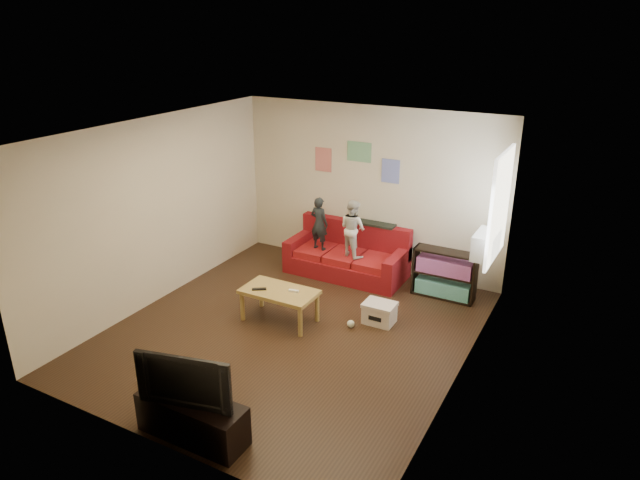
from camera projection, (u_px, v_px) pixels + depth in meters
The scene contains 17 objects.
room_shell at pixel (290, 238), 7.21m from camera, with size 4.52×5.02×2.72m.
sofa at pixel (348, 257), 9.36m from camera, with size 1.93×0.89×0.85m.
child_a at pixel (319, 223), 9.22m from camera, with size 0.32×0.21×0.88m, color black.
child_b at pixel (353, 228), 8.95m from camera, with size 0.45×0.35×0.92m, color silver.
coffee_table at pixel (279, 295), 7.84m from camera, with size 1.04×0.57×0.47m.
remote at pixel (259, 289), 7.82m from camera, with size 0.20×0.05×0.02m, color black.
game_controller at pixel (294, 291), 7.76m from camera, with size 0.14×0.04×0.03m, color white.
bookshelf at pixel (444, 276), 8.54m from camera, with size 0.94×0.28×0.75m.
window at pixel (499, 207), 7.47m from camera, with size 0.04×1.08×1.48m, color white.
ac_unit at pixel (486, 245), 7.73m from camera, with size 0.28×0.55×0.35m, color #B7B2A3.
artwork_left at pixel (323, 160), 9.48m from camera, with size 0.30×0.01×0.40m, color #D87266.
artwork_center at pixel (359, 152), 9.11m from camera, with size 0.42×0.01×0.32m, color #72B27F.
artwork_right at pixel (390, 171), 8.96m from camera, with size 0.30×0.01×0.38m, color #727FCC.
file_box at pixel (379, 313), 7.87m from camera, with size 0.43×0.33×0.30m.
tv_stand at pixel (192, 419), 5.69m from camera, with size 1.16×0.39×0.43m, color black.
television at pixel (188, 377), 5.51m from camera, with size 0.98×0.13×0.56m, color black.
tissue at pixel (351, 324), 7.78m from camera, with size 0.10×0.10×0.10m, color beige.
Camera 1 is at (3.54, -5.73, 3.95)m, focal length 32.00 mm.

